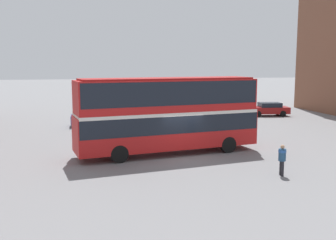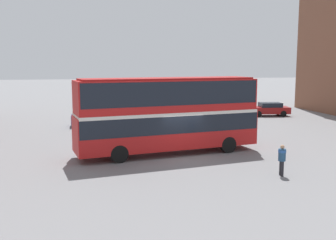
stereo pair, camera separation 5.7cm
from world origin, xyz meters
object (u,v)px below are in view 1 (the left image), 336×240
at_px(double_decker_bus, 168,111).
at_px(pedestrian_foreground, 282,157).
at_px(parked_car_kerb_near, 268,109).
at_px(parked_car_kerb_far, 94,117).

relative_size(double_decker_bus, pedestrian_foreground, 7.35).
height_order(parked_car_kerb_near, parked_car_kerb_far, parked_car_kerb_far).
bearing_deg(parked_car_kerb_near, pedestrian_foreground, 72.65).
xyz_separation_m(double_decker_bus, pedestrian_foreground, (4.51, -5.86, -1.71)).
bearing_deg(pedestrian_foreground, double_decker_bus, -43.24).
bearing_deg(double_decker_bus, parked_car_kerb_far, 99.52).
distance_m(double_decker_bus, parked_car_kerb_far, 12.81).
height_order(pedestrian_foreground, parked_car_kerb_far, pedestrian_foreground).
bearing_deg(pedestrian_foreground, parked_car_kerb_near, -105.47).
distance_m(pedestrian_foreground, parked_car_kerb_far, 19.82).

